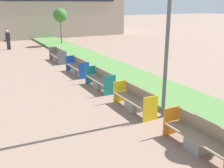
% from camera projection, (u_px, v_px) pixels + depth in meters
% --- Properties ---
extents(planter_grass_strip, '(2.80, 120.00, 0.18)m').
position_uv_depth(planter_grass_strip, '(166.00, 93.00, 12.19)').
color(planter_grass_strip, '#568442').
rests_on(planter_grass_strip, ground).
extents(building_backdrop, '(20.65, 8.53, 9.06)m').
position_uv_depth(building_backdrop, '(40.00, 0.00, 34.22)').
color(building_backdrop, tan).
rests_on(building_backdrop, ground).
extents(bench_orange_frame, '(0.65, 2.37, 0.94)m').
position_uv_depth(bench_orange_frame, '(199.00, 139.00, 7.50)').
color(bench_orange_frame, gray).
rests_on(bench_orange_frame, ground).
extents(bench_yellow_frame, '(0.65, 2.27, 0.94)m').
position_uv_depth(bench_yellow_frame, '(135.00, 101.00, 10.40)').
color(bench_yellow_frame, gray).
rests_on(bench_yellow_frame, ground).
extents(bench_teal_frame, '(0.65, 2.24, 0.94)m').
position_uv_depth(bench_teal_frame, '(100.00, 81.00, 13.09)').
color(bench_teal_frame, gray).
rests_on(bench_teal_frame, ground).
extents(bench_blue_frame, '(0.65, 2.34, 0.94)m').
position_uv_depth(bench_blue_frame, '(78.00, 68.00, 15.80)').
color(bench_blue_frame, gray).
rests_on(bench_blue_frame, ground).
extents(bench_grey_frame, '(0.65, 2.33, 0.94)m').
position_uv_depth(bench_grey_frame, '(58.00, 57.00, 19.19)').
color(bench_grey_frame, gray).
rests_on(bench_grey_frame, ground).
extents(sapling_tree_far, '(1.36, 1.36, 3.66)m').
position_uv_depth(sapling_tree_far, '(60.00, 15.00, 26.09)').
color(sapling_tree_far, brown).
rests_on(sapling_tree_far, ground).
extents(pedestrian_walking, '(0.53, 0.24, 1.79)m').
position_uv_depth(pedestrian_walking, '(8.00, 40.00, 24.12)').
color(pedestrian_walking, '#232633').
rests_on(pedestrian_walking, ground).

